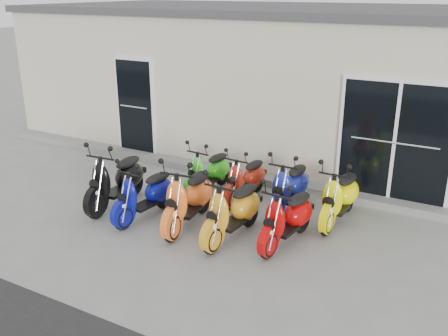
{
  "coord_description": "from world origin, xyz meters",
  "views": [
    {
      "loc": [
        4.04,
        -6.71,
        3.79
      ],
      "look_at": [
        0.0,
        0.6,
        0.75
      ],
      "focal_mm": 40.0,
      "sensor_mm": 36.0,
      "label": 1
    }
  ],
  "objects_px": {
    "scooter_back_yellow": "(340,189)",
    "scooter_front_orange_b": "(233,203)",
    "scooter_front_blue": "(145,187)",
    "scooter_back_blue": "(290,180)",
    "scooter_front_black": "(116,172)",
    "scooter_back_green": "(208,165)",
    "scooter_back_red": "(246,173)",
    "scooter_front_red": "(288,210)",
    "scooter_front_orange_a": "(189,190)"
  },
  "relations": [
    {
      "from": "scooter_back_yellow",
      "to": "scooter_front_blue",
      "type": "bearing_deg",
      "value": -151.47
    },
    {
      "from": "scooter_front_orange_b",
      "to": "scooter_back_blue",
      "type": "height_order",
      "value": "scooter_front_orange_b"
    },
    {
      "from": "scooter_front_black",
      "to": "scooter_front_orange_a",
      "type": "height_order",
      "value": "same"
    },
    {
      "from": "scooter_front_orange_a",
      "to": "scooter_front_red",
      "type": "distance_m",
      "value": 1.69
    },
    {
      "from": "scooter_front_black",
      "to": "scooter_front_blue",
      "type": "bearing_deg",
      "value": -16.8
    },
    {
      "from": "scooter_front_black",
      "to": "scooter_back_green",
      "type": "distance_m",
      "value": 1.76
    },
    {
      "from": "scooter_front_blue",
      "to": "scooter_back_blue",
      "type": "height_order",
      "value": "scooter_back_blue"
    },
    {
      "from": "scooter_front_orange_a",
      "to": "scooter_back_blue",
      "type": "distance_m",
      "value": 1.84
    },
    {
      "from": "scooter_front_red",
      "to": "scooter_back_green",
      "type": "height_order",
      "value": "scooter_front_red"
    },
    {
      "from": "scooter_front_blue",
      "to": "scooter_back_green",
      "type": "relative_size",
      "value": 1.03
    },
    {
      "from": "scooter_front_blue",
      "to": "scooter_back_yellow",
      "type": "bearing_deg",
      "value": 31.87
    },
    {
      "from": "scooter_back_blue",
      "to": "scooter_back_green",
      "type": "bearing_deg",
      "value": 178.21
    },
    {
      "from": "scooter_front_orange_b",
      "to": "scooter_back_yellow",
      "type": "bearing_deg",
      "value": 51.25
    },
    {
      "from": "scooter_back_blue",
      "to": "scooter_front_orange_a",
      "type": "bearing_deg",
      "value": -132.87
    },
    {
      "from": "scooter_back_green",
      "to": "scooter_front_black",
      "type": "bearing_deg",
      "value": -125.72
    },
    {
      "from": "scooter_back_yellow",
      "to": "scooter_front_orange_b",
      "type": "bearing_deg",
      "value": -130.69
    },
    {
      "from": "scooter_back_blue",
      "to": "scooter_back_red",
      "type": "bearing_deg",
      "value": 175.29
    },
    {
      "from": "scooter_front_orange_a",
      "to": "scooter_back_blue",
      "type": "height_order",
      "value": "scooter_front_orange_a"
    },
    {
      "from": "scooter_front_black",
      "to": "scooter_back_green",
      "type": "bearing_deg",
      "value": 45.41
    },
    {
      "from": "scooter_front_orange_b",
      "to": "scooter_front_red",
      "type": "bearing_deg",
      "value": 20.46
    },
    {
      "from": "scooter_front_orange_a",
      "to": "scooter_front_orange_b",
      "type": "height_order",
      "value": "scooter_front_orange_a"
    },
    {
      "from": "scooter_front_black",
      "to": "scooter_front_orange_b",
      "type": "height_order",
      "value": "scooter_front_black"
    },
    {
      "from": "scooter_back_red",
      "to": "scooter_front_orange_a",
      "type": "bearing_deg",
      "value": -99.36
    },
    {
      "from": "scooter_front_orange_a",
      "to": "scooter_back_blue",
      "type": "xyz_separation_m",
      "value": [
        1.25,
        1.35,
        -0.05
      ]
    },
    {
      "from": "scooter_front_blue",
      "to": "scooter_front_red",
      "type": "height_order",
      "value": "scooter_front_red"
    },
    {
      "from": "scooter_front_black",
      "to": "scooter_front_red",
      "type": "height_order",
      "value": "scooter_front_black"
    },
    {
      "from": "scooter_front_blue",
      "to": "scooter_back_yellow",
      "type": "relative_size",
      "value": 0.95
    },
    {
      "from": "scooter_front_blue",
      "to": "scooter_back_green",
      "type": "bearing_deg",
      "value": 82.14
    },
    {
      "from": "scooter_back_green",
      "to": "scooter_back_blue",
      "type": "xyz_separation_m",
      "value": [
        1.7,
        -0.05,
        0.04
      ]
    },
    {
      "from": "scooter_front_orange_b",
      "to": "scooter_back_green",
      "type": "relative_size",
      "value": 1.11
    },
    {
      "from": "scooter_front_red",
      "to": "scooter_back_green",
      "type": "distance_m",
      "value": 2.45
    },
    {
      "from": "scooter_front_blue",
      "to": "scooter_front_orange_b",
      "type": "relative_size",
      "value": 0.93
    },
    {
      "from": "scooter_back_red",
      "to": "scooter_front_blue",
      "type": "bearing_deg",
      "value": -122.96
    },
    {
      "from": "scooter_back_green",
      "to": "scooter_back_blue",
      "type": "bearing_deg",
      "value": 2.95
    },
    {
      "from": "scooter_front_black",
      "to": "scooter_front_blue",
      "type": "xyz_separation_m",
      "value": [
        0.77,
        -0.17,
        -0.08
      ]
    },
    {
      "from": "scooter_front_blue",
      "to": "scooter_front_orange_b",
      "type": "bearing_deg",
      "value": 8.14
    },
    {
      "from": "scooter_front_orange_b",
      "to": "scooter_back_green",
      "type": "bearing_deg",
      "value": 136.46
    },
    {
      "from": "scooter_front_black",
      "to": "scooter_back_red",
      "type": "height_order",
      "value": "scooter_front_black"
    },
    {
      "from": "scooter_front_red",
      "to": "scooter_back_red",
      "type": "bearing_deg",
      "value": 144.99
    },
    {
      "from": "scooter_front_orange_b",
      "to": "scooter_back_yellow",
      "type": "xyz_separation_m",
      "value": [
        1.3,
        1.39,
        -0.02
      ]
    },
    {
      "from": "scooter_front_blue",
      "to": "scooter_front_orange_b",
      "type": "xyz_separation_m",
      "value": [
        1.67,
        0.07,
        0.05
      ]
    },
    {
      "from": "scooter_front_red",
      "to": "scooter_back_blue",
      "type": "relative_size",
      "value": 0.97
    },
    {
      "from": "scooter_front_blue",
      "to": "scooter_back_blue",
      "type": "xyz_separation_m",
      "value": [
        2.07,
        1.46,
        0.02
      ]
    },
    {
      "from": "scooter_front_black",
      "to": "scooter_back_green",
      "type": "xyz_separation_m",
      "value": [
        1.14,
        1.34,
        -0.09
      ]
    },
    {
      "from": "scooter_front_blue",
      "to": "scooter_front_red",
      "type": "xyz_separation_m",
      "value": [
        2.5,
        0.3,
        0.0
      ]
    },
    {
      "from": "scooter_back_blue",
      "to": "scooter_back_yellow",
      "type": "relative_size",
      "value": 0.99
    },
    {
      "from": "scooter_front_blue",
      "to": "scooter_front_orange_a",
      "type": "xyz_separation_m",
      "value": [
        0.82,
        0.11,
        0.07
      ]
    },
    {
      "from": "scooter_front_red",
      "to": "scooter_back_green",
      "type": "xyz_separation_m",
      "value": [
        -2.13,
        1.21,
        -0.02
      ]
    },
    {
      "from": "scooter_front_orange_a",
      "to": "scooter_front_orange_b",
      "type": "relative_size",
      "value": 1.05
    },
    {
      "from": "scooter_back_green",
      "to": "scooter_back_red",
      "type": "bearing_deg",
      "value": 6.32
    }
  ]
}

